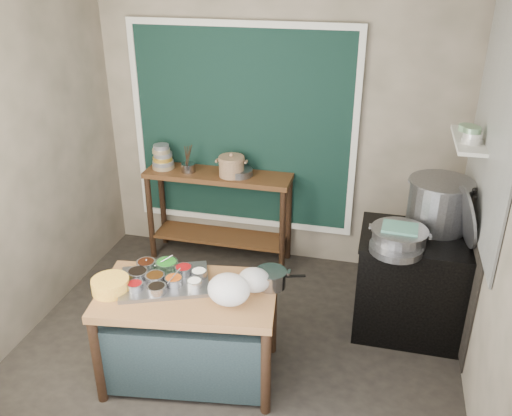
% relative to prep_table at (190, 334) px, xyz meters
% --- Properties ---
extents(floor, '(3.50, 3.00, 0.02)m').
position_rel_prep_table_xyz_m(floor, '(0.24, 0.43, -0.39)').
color(floor, '#2D2822').
rests_on(floor, ground).
extents(back_wall, '(3.50, 0.02, 2.80)m').
position_rel_prep_table_xyz_m(back_wall, '(0.24, 1.94, 1.02)').
color(back_wall, gray).
rests_on(back_wall, floor).
extents(left_wall, '(0.02, 3.00, 2.80)m').
position_rel_prep_table_xyz_m(left_wall, '(-1.52, 0.43, 1.02)').
color(left_wall, gray).
rests_on(left_wall, floor).
extents(right_wall, '(0.02, 3.00, 2.80)m').
position_rel_prep_table_xyz_m(right_wall, '(2.00, 0.43, 1.02)').
color(right_wall, gray).
rests_on(right_wall, floor).
extents(curtain_panel, '(2.10, 0.02, 1.90)m').
position_rel_prep_table_xyz_m(curtain_panel, '(-0.11, 1.90, 0.98)').
color(curtain_panel, black).
rests_on(curtain_panel, back_wall).
extents(curtain_frame, '(2.22, 0.03, 2.02)m').
position_rel_prep_table_xyz_m(curtain_frame, '(-0.11, 1.89, 0.98)').
color(curtain_frame, beige).
rests_on(curtain_frame, back_wall).
extents(tile_panel, '(0.02, 1.70, 1.70)m').
position_rel_prep_table_xyz_m(tile_panel, '(1.98, 0.98, 1.48)').
color(tile_panel, '#B2B2AA').
rests_on(tile_panel, right_wall).
extents(soot_patch, '(0.01, 1.30, 1.30)m').
position_rel_prep_table_xyz_m(soot_patch, '(1.98, 1.08, 0.32)').
color(soot_patch, black).
rests_on(soot_patch, right_wall).
extents(wall_shelf, '(0.22, 0.70, 0.03)m').
position_rel_prep_table_xyz_m(wall_shelf, '(1.87, 1.28, 1.23)').
color(wall_shelf, beige).
rests_on(wall_shelf, right_wall).
extents(prep_table, '(1.34, 0.90, 0.75)m').
position_rel_prep_table_xyz_m(prep_table, '(0.00, 0.00, 0.00)').
color(prep_table, brown).
rests_on(prep_table, floor).
extents(back_counter, '(1.45, 0.40, 0.95)m').
position_rel_prep_table_xyz_m(back_counter, '(-0.31, 1.71, 0.10)').
color(back_counter, '#4E2D16').
rests_on(back_counter, floor).
extents(stove_block, '(0.90, 0.68, 0.85)m').
position_rel_prep_table_xyz_m(stove_block, '(1.59, 0.98, 0.05)').
color(stove_block, black).
rests_on(stove_block, floor).
extents(stove_top, '(0.92, 0.69, 0.03)m').
position_rel_prep_table_xyz_m(stove_top, '(1.59, 0.98, 0.49)').
color(stove_top, black).
rests_on(stove_top, stove_block).
extents(condiment_tray, '(0.75, 0.65, 0.03)m').
position_rel_prep_table_xyz_m(condiment_tray, '(-0.19, 0.06, 0.39)').
color(condiment_tray, gray).
rests_on(condiment_tray, prep_table).
extents(condiment_bowls, '(0.56, 0.45, 0.07)m').
position_rel_prep_table_xyz_m(condiment_bowls, '(-0.21, 0.08, 0.43)').
color(condiment_bowls, gray).
rests_on(condiment_bowls, condiment_tray).
extents(yellow_basin, '(0.35, 0.35, 0.10)m').
position_rel_prep_table_xyz_m(yellow_basin, '(-0.52, -0.13, 0.43)').
color(yellow_basin, yellow).
rests_on(yellow_basin, prep_table).
extents(saucepan, '(0.29, 0.29, 0.13)m').
position_rel_prep_table_xyz_m(saucepan, '(0.56, 0.21, 0.44)').
color(saucepan, gray).
rests_on(saucepan, prep_table).
extents(plastic_bag_a, '(0.31, 0.27, 0.22)m').
position_rel_prep_table_xyz_m(plastic_bag_a, '(0.33, -0.06, 0.48)').
color(plastic_bag_a, white).
rests_on(plastic_bag_a, prep_table).
extents(plastic_bag_b, '(0.25, 0.22, 0.17)m').
position_rel_prep_table_xyz_m(plastic_bag_b, '(0.46, 0.12, 0.46)').
color(plastic_bag_b, white).
rests_on(plastic_bag_b, prep_table).
extents(bowl_stack, '(0.22, 0.22, 0.25)m').
position_rel_prep_table_xyz_m(bowl_stack, '(-0.88, 1.70, 0.68)').
color(bowl_stack, tan).
rests_on(bowl_stack, back_counter).
extents(utensil_cup, '(0.15, 0.15, 0.08)m').
position_rel_prep_table_xyz_m(utensil_cup, '(-0.60, 1.68, 0.62)').
color(utensil_cup, gray).
rests_on(utensil_cup, back_counter).
extents(ceramic_crock, '(0.29, 0.29, 0.18)m').
position_rel_prep_table_xyz_m(ceramic_crock, '(-0.16, 1.68, 0.66)').
color(ceramic_crock, '#957051').
rests_on(ceramic_crock, back_counter).
extents(wide_bowl, '(0.34, 0.34, 0.06)m').
position_rel_prep_table_xyz_m(wide_bowl, '(-0.09, 1.70, 0.61)').
color(wide_bowl, gray).
rests_on(wide_bowl, back_counter).
extents(stock_pot, '(0.67, 0.67, 0.41)m').
position_rel_prep_table_xyz_m(stock_pot, '(1.72, 1.18, 0.71)').
color(stock_pot, gray).
rests_on(stock_pot, stove_top).
extents(pot_lid, '(0.20, 0.49, 0.47)m').
position_rel_prep_table_xyz_m(pot_lid, '(1.90, 0.92, 0.74)').
color(pot_lid, gray).
rests_on(pot_lid, stove_top).
extents(steamer, '(0.50, 0.50, 0.14)m').
position_rel_prep_table_xyz_m(steamer, '(1.42, 0.79, 0.58)').
color(steamer, gray).
rests_on(steamer, stove_top).
extents(green_cloth, '(0.28, 0.22, 0.02)m').
position_rel_prep_table_xyz_m(green_cloth, '(1.42, 0.79, 0.66)').
color(green_cloth, '#4F8B78').
rests_on(green_cloth, steamer).
extents(shallow_pan, '(0.45, 0.45, 0.05)m').
position_rel_prep_table_xyz_m(shallow_pan, '(1.41, 0.69, 0.53)').
color(shallow_pan, gray).
rests_on(shallow_pan, stove_top).
extents(shelf_bowl_stack, '(0.15, 0.15, 0.12)m').
position_rel_prep_table_xyz_m(shelf_bowl_stack, '(1.87, 1.17, 1.30)').
color(shelf_bowl_stack, silver).
rests_on(shelf_bowl_stack, wall_shelf).
extents(shelf_bowl_green, '(0.17, 0.17, 0.05)m').
position_rel_prep_table_xyz_m(shelf_bowl_green, '(1.87, 1.47, 1.26)').
color(shelf_bowl_green, gray).
rests_on(shelf_bowl_green, wall_shelf).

